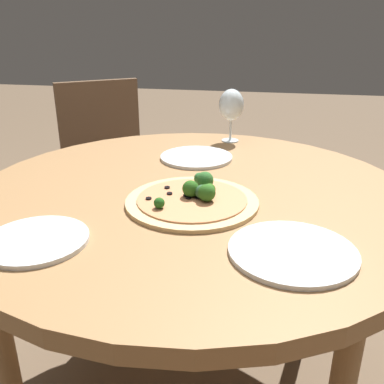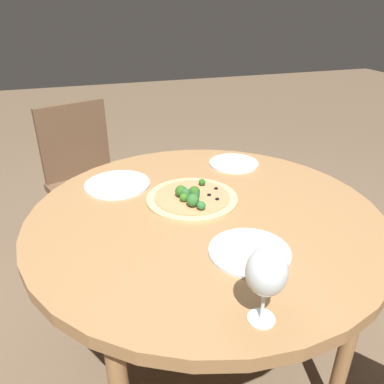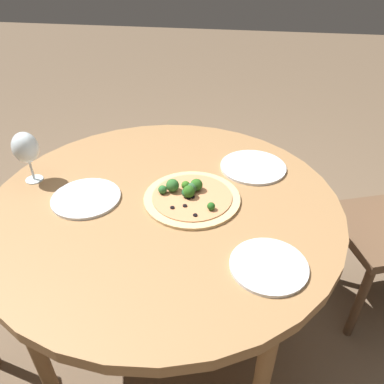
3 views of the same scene
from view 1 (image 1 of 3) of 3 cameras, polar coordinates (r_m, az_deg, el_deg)
dining_table at (r=1.14m, az=0.05°, el=-2.36°), size 1.16×1.16×0.70m
chair_2 at (r=2.03m, az=-11.01°, el=3.09°), size 0.56×0.56×0.85m
pizza at (r=1.03m, az=0.20°, el=-0.80°), size 0.32×0.32×0.06m
wine_glass at (r=1.53m, az=5.26°, el=11.40°), size 0.09×0.09×0.19m
plate_near at (r=1.36m, az=0.59°, el=4.67°), size 0.23×0.23×0.01m
plate_far at (r=0.84m, az=13.26°, el=-7.74°), size 0.24×0.24×0.01m
plate_side at (r=0.91m, az=-20.09°, el=-6.07°), size 0.21×0.21×0.01m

